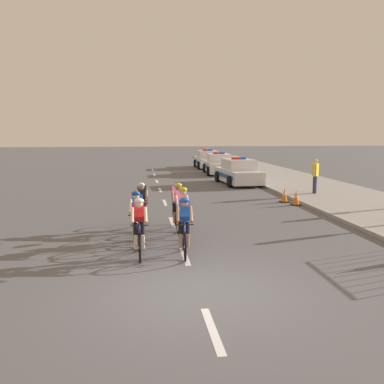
{
  "coord_description": "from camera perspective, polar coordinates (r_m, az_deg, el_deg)",
  "views": [
    {
      "loc": [
        -1.1,
        -7.71,
        3.09
      ],
      "look_at": [
        0.63,
        5.93,
        1.1
      ],
      "focal_mm": 39.21,
      "sensor_mm": 36.0,
      "label": 1
    }
  ],
  "objects": [
    {
      "name": "ground_plane",
      "position": [
        8.38,
        0.83,
        -13.4
      ],
      "size": [
        160.0,
        160.0,
        0.0
      ],
      "primitive_type": "plane",
      "color": "#56565B"
    },
    {
      "name": "sidewalk_slab",
      "position": [
        23.87,
        16.16,
        0.61
      ],
      "size": [
        5.18,
        60.0,
        0.12
      ],
      "primitive_type": "cube",
      "color": "gray",
      "rests_on": "ground"
    },
    {
      "name": "kerb_edge",
      "position": [
        22.99,
        10.41,
        0.53
      ],
      "size": [
        0.16,
        60.0,
        0.13
      ],
      "primitive_type": "cube",
      "color": "#9E9E99",
      "rests_on": "ground"
    },
    {
      "name": "lane_markings_centre",
      "position": [
        20.38,
        -4.07,
        -0.51
      ],
      "size": [
        0.14,
        29.6,
        0.01
      ],
      "color": "white",
      "rests_on": "ground"
    },
    {
      "name": "cyclist_lead",
      "position": [
        10.44,
        -7.22,
        -4.58
      ],
      "size": [
        0.42,
        1.72,
        1.56
      ],
      "color": "black",
      "rests_on": "ground"
    },
    {
      "name": "cyclist_second",
      "position": [
        10.44,
        -1.07,
        -4.51
      ],
      "size": [
        0.44,
        1.72,
        1.56
      ],
      "color": "black",
      "rests_on": "ground"
    },
    {
      "name": "cyclist_third",
      "position": [
        11.64,
        -7.5,
        -3.25
      ],
      "size": [
        0.44,
        1.72,
        1.56
      ],
      "color": "black",
      "rests_on": "ground"
    },
    {
      "name": "cyclist_fourth",
      "position": [
        12.26,
        -1.47,
        -2.6
      ],
      "size": [
        0.45,
        1.72,
        1.56
      ],
      "color": "black",
      "rests_on": "ground"
    },
    {
      "name": "cyclist_fifth",
      "position": [
        13.44,
        -6.84,
        -1.7
      ],
      "size": [
        0.43,
        1.72,
        1.56
      ],
      "color": "black",
      "rests_on": "ground"
    },
    {
      "name": "cyclist_sixth",
      "position": [
        13.26,
        -2.01,
        -1.77
      ],
      "size": [
        0.42,
        1.72,
        1.56
      ],
      "color": "black",
      "rests_on": "ground"
    },
    {
      "name": "police_car_nearest",
      "position": [
        24.94,
        6.29,
        2.63
      ],
      "size": [
        2.24,
        4.52,
        1.59
      ],
      "color": "silver",
      "rests_on": "ground"
    },
    {
      "name": "police_car_second",
      "position": [
        30.93,
        3.63,
        3.74
      ],
      "size": [
        2.18,
        4.49,
        1.59
      ],
      "color": "white",
      "rests_on": "ground"
    },
    {
      "name": "police_car_third",
      "position": [
        35.9,
        2.1,
        4.37
      ],
      "size": [
        2.06,
        4.43,
        1.59
      ],
      "color": "silver",
      "rests_on": "ground"
    },
    {
      "name": "traffic_cone_near",
      "position": [
        18.86,
        12.45,
        -0.44
      ],
      "size": [
        0.36,
        0.36,
        0.64
      ],
      "color": "black",
      "rests_on": "ground"
    },
    {
      "name": "traffic_cone_far",
      "position": [
        18.2,
        13.97,
        -0.8
      ],
      "size": [
        0.36,
        0.36,
        0.64
      ],
      "color": "black",
      "rests_on": "ground"
    },
    {
      "name": "spectator_back",
      "position": [
        21.07,
        16.42,
        2.43
      ],
      "size": [
        0.4,
        0.44,
        1.68
      ],
      "color": "#23284C",
      "rests_on": "sidewalk_slab"
    }
  ]
}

